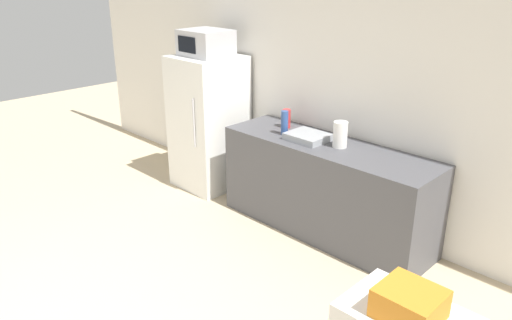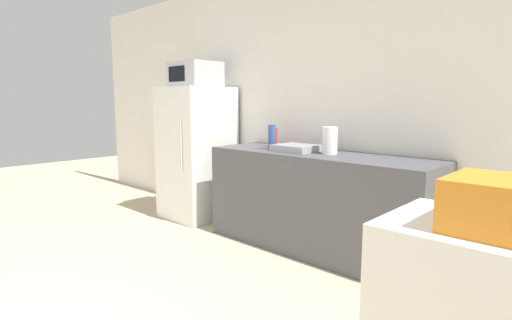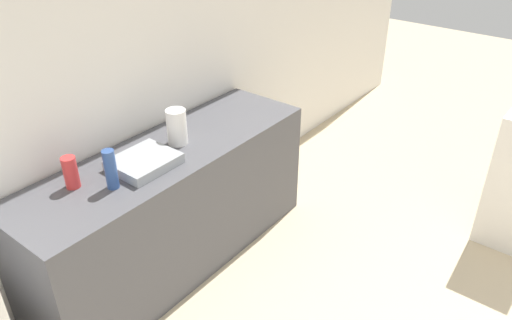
% 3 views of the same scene
% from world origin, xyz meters
% --- Properties ---
extents(wall_back, '(8.00, 0.06, 2.60)m').
position_xyz_m(wall_back, '(0.00, 3.07, 1.30)').
color(wall_back, white).
rests_on(wall_back, ground_plane).
extents(counter, '(2.06, 0.62, 0.87)m').
position_xyz_m(counter, '(0.13, 2.72, 0.43)').
color(counter, '#4C4C51').
rests_on(counter, ground_plane).
extents(sink_basin, '(0.36, 0.31, 0.06)m').
position_xyz_m(sink_basin, '(-0.08, 2.68, 0.90)').
color(sink_basin, '#9EA3A8').
rests_on(sink_basin, counter).
extents(bottle_tall, '(0.07, 0.07, 0.23)m').
position_xyz_m(bottle_tall, '(-0.33, 2.65, 0.98)').
color(bottle_tall, '#2D4C8C').
rests_on(bottle_tall, counter).
extents(bottle_short, '(0.08, 0.08, 0.18)m').
position_xyz_m(bottle_short, '(-0.46, 2.82, 0.96)').
color(bottle_short, red).
rests_on(bottle_short, counter).
extents(paper_towel_roll, '(0.13, 0.13, 0.23)m').
position_xyz_m(paper_towel_roll, '(0.24, 2.73, 0.98)').
color(paper_towel_roll, white).
rests_on(paper_towel_roll, counter).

